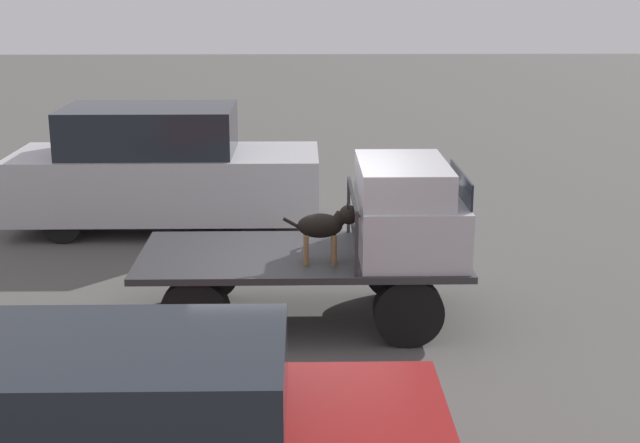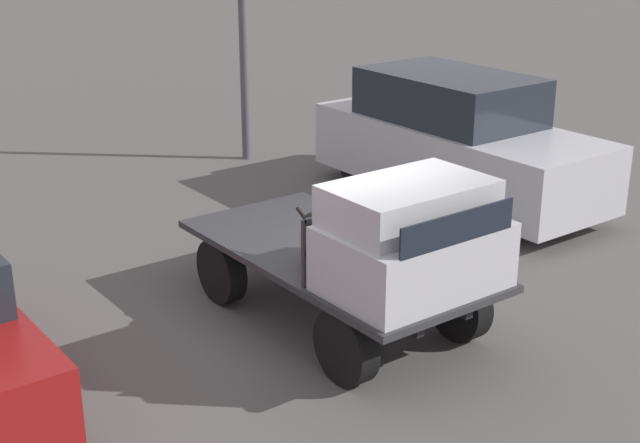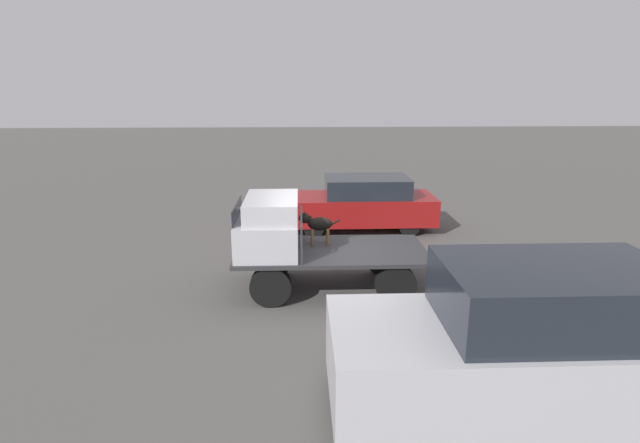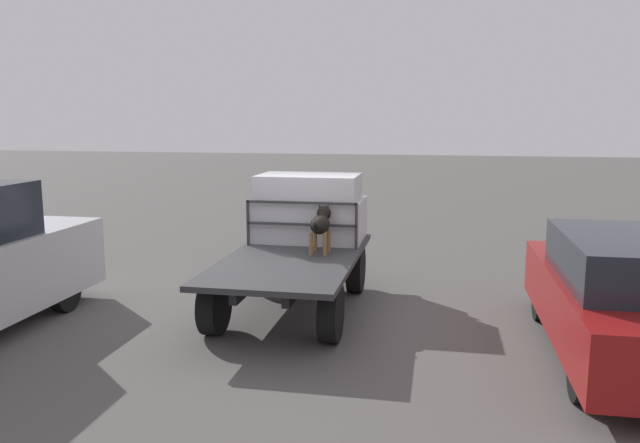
# 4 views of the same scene
# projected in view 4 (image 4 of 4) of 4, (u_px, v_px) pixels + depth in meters

# --- Properties ---
(ground_plane) EXTENTS (80.00, 80.00, 0.00)m
(ground_plane) POSITION_uv_depth(u_px,v_px,m) (293.00, 310.00, 9.54)
(ground_plane) COLOR #514F4C
(flatbed_truck) EXTENTS (3.92, 1.93, 0.86)m
(flatbed_truck) POSITION_uv_depth(u_px,v_px,m) (293.00, 271.00, 9.43)
(flatbed_truck) COLOR black
(flatbed_truck) RESTS_ON ground
(truck_cab) EXTENTS (1.23, 1.81, 1.11)m
(truck_cab) POSITION_uv_depth(u_px,v_px,m) (310.00, 209.00, 10.53)
(truck_cab) COLOR #B7B7BC
(truck_cab) RESTS_ON flatbed_truck
(truck_headboard) EXTENTS (0.04, 1.81, 0.74)m
(truck_headboard) POSITION_uv_depth(u_px,v_px,m) (301.00, 217.00, 9.90)
(truck_headboard) COLOR #2D2D30
(truck_headboard) RESTS_ON flatbed_truck
(dog) EXTENTS (0.92, 0.28, 0.72)m
(dog) POSITION_uv_depth(u_px,v_px,m) (321.00, 223.00, 9.53)
(dog) COLOR brown
(dog) RESTS_ON flatbed_truck
(parked_sedan) EXTENTS (4.35, 1.74, 1.56)m
(parked_sedan) POSITION_uv_depth(u_px,v_px,m) (626.00, 297.00, 7.48)
(parked_sedan) COLOR black
(parked_sedan) RESTS_ON ground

